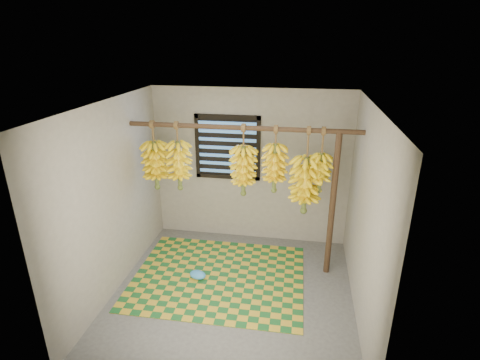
% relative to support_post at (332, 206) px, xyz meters
% --- Properties ---
extents(floor, '(3.00, 3.00, 0.01)m').
position_rel_support_post_xyz_m(floor, '(-1.20, -0.70, -1.00)').
color(floor, '#4F4F4F').
rests_on(floor, ground).
extents(ceiling, '(3.00, 3.00, 0.01)m').
position_rel_support_post_xyz_m(ceiling, '(-1.20, -0.70, 1.40)').
color(ceiling, silver).
rests_on(ceiling, wall_back).
extents(wall_back, '(3.00, 0.01, 2.40)m').
position_rel_support_post_xyz_m(wall_back, '(-1.20, 0.80, 0.20)').
color(wall_back, gray).
rests_on(wall_back, floor).
extents(wall_left, '(0.01, 3.00, 2.40)m').
position_rel_support_post_xyz_m(wall_left, '(-2.71, -0.70, 0.20)').
color(wall_left, gray).
rests_on(wall_left, floor).
extents(wall_right, '(0.01, 3.00, 2.40)m').
position_rel_support_post_xyz_m(wall_right, '(0.30, -0.70, 0.20)').
color(wall_right, gray).
rests_on(wall_right, floor).
extents(window, '(1.00, 0.04, 1.00)m').
position_rel_support_post_xyz_m(window, '(-1.55, 0.78, 0.50)').
color(window, black).
rests_on(window, wall_back).
extents(hanging_pole, '(3.00, 0.06, 0.06)m').
position_rel_support_post_xyz_m(hanging_pole, '(-1.20, 0.00, 1.00)').
color(hanging_pole, '#473021').
rests_on(hanging_pole, wall_left).
extents(support_post, '(0.08, 0.08, 2.00)m').
position_rel_support_post_xyz_m(support_post, '(0.00, 0.00, 0.00)').
color(support_post, '#473021').
rests_on(support_post, floor).
extents(woven_mat, '(2.31, 1.86, 0.01)m').
position_rel_support_post_xyz_m(woven_mat, '(-1.46, -0.38, -0.99)').
color(woven_mat, '#1A5B26').
rests_on(woven_mat, floor).
extents(plastic_bag, '(0.28, 0.23, 0.10)m').
position_rel_support_post_xyz_m(plastic_bag, '(-1.73, -0.47, -0.94)').
color(plastic_bag, '#3C95E2').
rests_on(plastic_bag, woven_mat).
extents(banana_bunch_a, '(0.35, 0.35, 0.96)m').
position_rel_support_post_xyz_m(banana_bunch_a, '(-2.39, 0.00, 0.43)').
color(banana_bunch_a, brown).
rests_on(banana_bunch_a, hanging_pole).
extents(banana_bunch_b, '(0.33, 0.33, 0.94)m').
position_rel_support_post_xyz_m(banana_bunch_b, '(-2.06, -0.00, 0.45)').
color(banana_bunch_b, brown).
rests_on(banana_bunch_b, hanging_pole).
extents(banana_bunch_c, '(0.33, 0.33, 0.97)m').
position_rel_support_post_xyz_m(banana_bunch_c, '(-1.18, 0.00, 0.42)').
color(banana_bunch_c, brown).
rests_on(banana_bunch_c, hanging_pole).
extents(banana_bunch_d, '(0.32, 0.32, 0.89)m').
position_rel_support_post_xyz_m(banana_bunch_d, '(-0.77, 0.00, 0.49)').
color(banana_bunch_d, brown).
rests_on(banana_bunch_d, hanging_pole).
extents(banana_bunch_e, '(0.40, 0.40, 1.16)m').
position_rel_support_post_xyz_m(banana_bunch_e, '(-0.37, 0.00, 0.27)').
color(banana_bunch_e, brown).
rests_on(banana_bunch_e, hanging_pole).
extents(banana_bunch_f, '(0.28, 0.28, 0.85)m').
position_rel_support_post_xyz_m(banana_bunch_f, '(-0.19, 0.00, 0.46)').
color(banana_bunch_f, brown).
rests_on(banana_bunch_f, hanging_pole).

